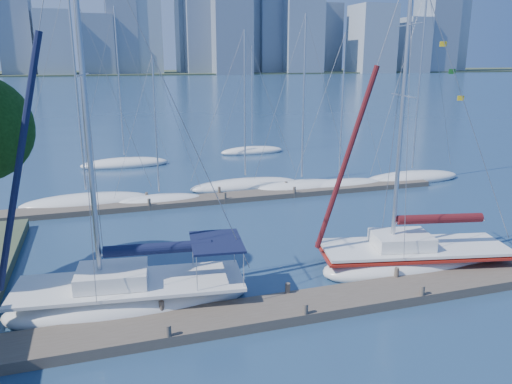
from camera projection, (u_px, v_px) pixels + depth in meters
name	position (u px, v px, depth m)	size (l,w,h in m)	color
ground	(296.00, 312.00, 19.23)	(700.00, 700.00, 0.00)	#182F4D
near_dock	(296.00, 307.00, 19.18)	(26.00, 2.00, 0.40)	#4F463A
far_dock	(236.00, 197.00, 34.50)	(30.00, 1.80, 0.36)	#4F463A
far_shore	(106.00, 73.00, 313.86)	(800.00, 100.00, 1.50)	#38472D
sailboat_navy	(130.00, 280.00, 19.25)	(9.67, 4.16, 15.99)	silver
sailboat_maroon	(414.00, 246.00, 23.06)	(9.60, 4.83, 14.18)	silver
bg_boat_0	(87.00, 202.00, 32.96)	(8.54, 2.86, 14.59)	silver
bg_boat_1	(160.00, 201.00, 33.46)	(6.20, 2.97, 9.97)	silver
bg_boat_2	(245.00, 185.00, 37.43)	(8.48, 2.84, 11.75)	silver
bg_boat_3	(302.00, 187.00, 36.90)	(7.35, 3.91, 12.75)	silver
bg_boat_4	(339.00, 185.00, 37.53)	(7.68, 2.50, 11.53)	silver
bg_boat_5	(412.00, 177.00, 39.66)	(8.69, 3.69, 15.23)	silver
bg_boat_6	(125.00, 163.00, 45.02)	(8.06, 4.72, 14.06)	silver
bg_boat_7	(252.00, 151.00, 51.29)	(6.58, 2.09, 10.99)	silver
skyline	(135.00, 9.00, 282.45)	(504.41, 51.31, 126.26)	gray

